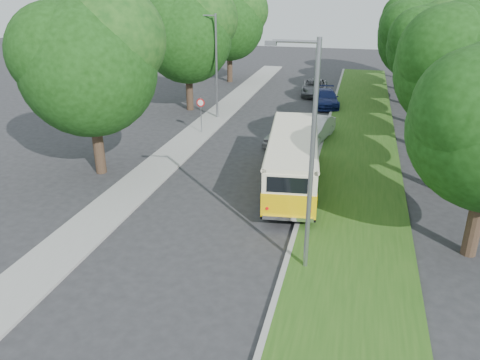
% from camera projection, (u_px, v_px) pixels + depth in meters
% --- Properties ---
extents(ground, '(120.00, 120.00, 0.00)m').
position_uv_depth(ground, '(212.00, 222.00, 19.99)').
color(ground, '#29292B').
rests_on(ground, ground).
extents(curb, '(0.20, 70.00, 0.15)m').
position_uv_depth(curb, '(309.00, 184.00, 23.60)').
color(curb, gray).
rests_on(curb, ground).
extents(grass_verge, '(4.50, 70.00, 0.13)m').
position_uv_depth(grass_verge, '(357.00, 189.00, 23.07)').
color(grass_verge, '#255015').
rests_on(grass_verge, ground).
extents(sidewalk, '(2.20, 70.00, 0.12)m').
position_uv_depth(sidewalk, '(155.00, 169.00, 25.52)').
color(sidewalk, gray).
rests_on(sidewalk, ground).
extents(treeline, '(24.27, 41.91, 9.46)m').
position_uv_depth(treeline, '(329.00, 37.00, 33.02)').
color(treeline, '#332319').
rests_on(treeline, ground).
extents(lamppost_near, '(1.71, 0.16, 8.00)m').
position_uv_depth(lamppost_near, '(309.00, 153.00, 15.10)').
color(lamppost_near, gray).
rests_on(lamppost_near, ground).
extents(lamppost_far, '(1.71, 0.16, 7.50)m').
position_uv_depth(lamppost_far, '(215.00, 63.00, 33.74)').
color(lamppost_far, gray).
rests_on(lamppost_far, ground).
extents(warning_sign, '(0.56, 0.10, 2.50)m').
position_uv_depth(warning_sign, '(201.00, 109.00, 31.04)').
color(warning_sign, gray).
rests_on(warning_sign, ground).
extents(vintage_bus, '(3.39, 9.36, 2.72)m').
position_uv_depth(vintage_bus, '(292.00, 162.00, 22.94)').
color(vintage_bus, yellow).
rests_on(vintage_bus, ground).
extents(car_silver, '(2.91, 4.59, 1.46)m').
position_uv_depth(car_silver, '(288.00, 132.00, 29.54)').
color(car_silver, '#A2A2A7').
rests_on(car_silver, ground).
extents(car_white, '(2.52, 4.83, 1.51)m').
position_uv_depth(car_white, '(314.00, 129.00, 30.09)').
color(car_white, silver).
rests_on(car_white, ground).
extents(car_blue, '(2.64, 4.93, 1.36)m').
position_uv_depth(car_blue, '(326.00, 98.00, 38.55)').
color(car_blue, navy).
rests_on(car_blue, ground).
extents(car_grey, '(2.57, 5.03, 1.36)m').
position_uv_depth(car_grey, '(315.00, 87.00, 42.49)').
color(car_grey, '#5D5E64').
rests_on(car_grey, ground).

